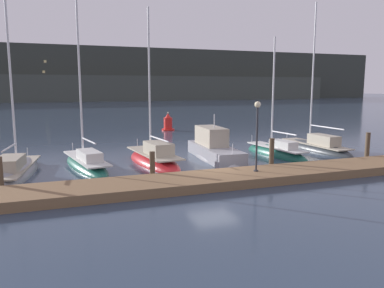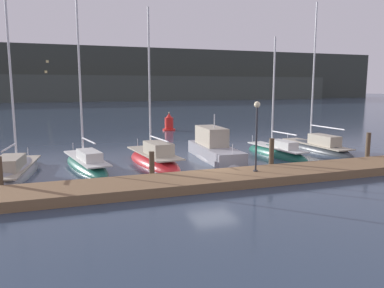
% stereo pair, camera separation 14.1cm
% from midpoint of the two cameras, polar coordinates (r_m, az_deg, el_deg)
% --- Properties ---
extents(ground_plane, '(400.00, 400.00, 0.00)m').
position_cam_midpoint_polar(ground_plane, '(20.70, 3.43, -4.68)').
color(ground_plane, '#2D3D51').
extents(dock, '(29.49, 2.80, 0.45)m').
position_cam_midpoint_polar(dock, '(18.97, 5.66, -5.25)').
color(dock, brown).
rests_on(dock, ground).
extents(mooring_pile_0, '(0.28, 0.28, 1.71)m').
position_cam_midpoint_polar(mooring_pile_0, '(18.91, -27.07, -4.27)').
color(mooring_pile_0, '#4C3D2D').
rests_on(mooring_pile_0, ground).
extents(mooring_pile_1, '(0.28, 0.28, 1.53)m').
position_cam_midpoint_polar(mooring_pile_1, '(19.24, -5.93, -3.40)').
color(mooring_pile_1, '#4C3D2D').
rests_on(mooring_pile_1, ground).
extents(mooring_pile_2, '(0.28, 0.28, 1.89)m').
position_cam_midpoint_polar(mooring_pile_2, '(21.87, 12.19, -1.61)').
color(mooring_pile_2, '#4C3D2D').
rests_on(mooring_pile_2, ground).
extents(mooring_pile_3, '(0.28, 0.28, 1.93)m').
position_cam_midpoint_polar(mooring_pile_3, '(26.19, 25.36, -0.53)').
color(mooring_pile_3, '#4C3D2D').
rests_on(mooring_pile_3, ground).
extents(sailboat_berth_1, '(2.93, 7.83, 10.99)m').
position_cam_midpoint_polar(sailboat_berth_1, '(22.73, -25.26, -4.01)').
color(sailboat_berth_1, gray).
rests_on(sailboat_berth_1, ground).
extents(sailboat_berth_2, '(2.92, 7.35, 11.42)m').
position_cam_midpoint_polar(sailboat_berth_2, '(23.35, -15.64, -3.07)').
color(sailboat_berth_2, '#195647').
rests_on(sailboat_berth_2, ground).
extents(sailboat_berth_3, '(2.84, 7.14, 10.29)m').
position_cam_midpoint_polar(sailboat_berth_3, '(23.65, -5.61, -2.63)').
color(sailboat_berth_3, red).
rests_on(sailboat_berth_3, ground).
extents(motorboat_berth_4, '(2.35, 7.25, 3.57)m').
position_cam_midpoint_polar(motorboat_berth_4, '(25.23, 3.57, -1.37)').
color(motorboat_berth_4, gray).
rests_on(motorboat_berth_4, ground).
extents(sailboat_berth_5, '(2.07, 6.54, 8.88)m').
position_cam_midpoint_polar(sailboat_berth_5, '(26.91, 12.89, -1.50)').
color(sailboat_berth_5, '#195647').
rests_on(sailboat_berth_5, ground).
extents(sailboat_berth_6, '(2.05, 7.81, 11.63)m').
position_cam_midpoint_polar(sailboat_berth_6, '(30.08, 18.52, -0.61)').
color(sailboat_berth_6, '#2D3338').
rests_on(sailboat_berth_6, ground).
extents(channel_buoy, '(1.41, 1.41, 2.04)m').
position_cam_midpoint_polar(channel_buoy, '(41.51, -3.43, 3.14)').
color(channel_buoy, red).
rests_on(channel_buoy, ground).
extents(dock_lamppost, '(0.32, 0.32, 3.61)m').
position_cam_midpoint_polar(dock_lamppost, '(19.33, 10.04, 2.96)').
color(dock_lamppost, '#2D2D33').
rests_on(dock_lamppost, dock).
extents(hillside_backdrop, '(240.00, 23.00, 18.40)m').
position_cam_midpoint_polar(hillside_backdrop, '(138.52, -15.20, 9.95)').
color(hillside_backdrop, '#333833').
rests_on(hillside_backdrop, ground).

